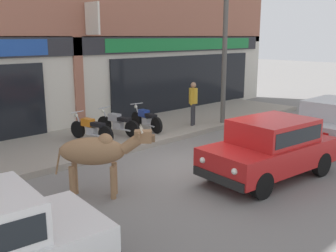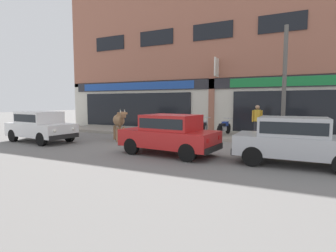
% 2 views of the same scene
% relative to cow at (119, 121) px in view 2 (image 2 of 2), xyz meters
% --- Properties ---
extents(ground_plane, '(90.00, 90.00, 0.00)m').
position_rel_cow_xyz_m(ground_plane, '(3.02, -0.17, -1.01)').
color(ground_plane, slate).
extents(sidewalk, '(19.00, 3.54, 0.17)m').
position_rel_cow_xyz_m(sidewalk, '(3.02, 3.80, -0.92)').
color(sidewalk, gray).
rests_on(sidewalk, ground).
extents(shop_building, '(23.00, 1.40, 10.42)m').
position_rel_cow_xyz_m(shop_building, '(3.02, 5.83, 4.02)').
color(shop_building, '#9E604C').
rests_on(shop_building, ground).
extents(cow, '(1.70, 1.65, 1.61)m').
position_rel_cow_xyz_m(cow, '(0.00, 0.00, 0.00)').
color(cow, '#936B47').
rests_on(cow, ground).
extents(car_0, '(3.63, 1.64, 1.46)m').
position_rel_cow_xyz_m(car_0, '(7.78, -1.75, -0.19)').
color(car_0, black).
rests_on(car_0, ground).
extents(car_1, '(3.73, 1.96, 1.46)m').
position_rel_cow_xyz_m(car_1, '(3.68, -1.95, -0.19)').
color(car_1, black).
rests_on(car_1, ground).
extents(car_2, '(3.73, 1.95, 1.46)m').
position_rel_cow_xyz_m(car_2, '(-3.26, -1.87, -0.19)').
color(car_2, black).
rests_on(car_2, ground).
extents(motorcycle_0, '(0.59, 1.80, 0.88)m').
position_rel_cow_xyz_m(motorcycle_0, '(2.16, 3.54, -0.45)').
color(motorcycle_0, black).
rests_on(motorcycle_0, sidewalk).
extents(motorcycle_1, '(0.58, 1.80, 0.88)m').
position_rel_cow_xyz_m(motorcycle_1, '(3.23, 3.58, -0.45)').
color(motorcycle_1, black).
rests_on(motorcycle_1, sidewalk).
extents(motorcycle_2, '(0.55, 1.81, 0.88)m').
position_rel_cow_xyz_m(motorcycle_2, '(4.36, 3.44, -0.45)').
color(motorcycle_2, black).
rests_on(motorcycle_2, sidewalk).
extents(pedestrian, '(0.47, 0.32, 1.60)m').
position_rel_cow_xyz_m(pedestrian, '(6.12, 2.81, 0.14)').
color(pedestrian, '#2D2D33').
rests_on(pedestrian, sidewalk).
extents(utility_pole, '(0.18, 0.18, 5.09)m').
position_rel_cow_xyz_m(utility_pole, '(7.28, 2.33, 1.71)').
color(utility_pole, '#595651').
rests_on(utility_pole, sidewalk).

